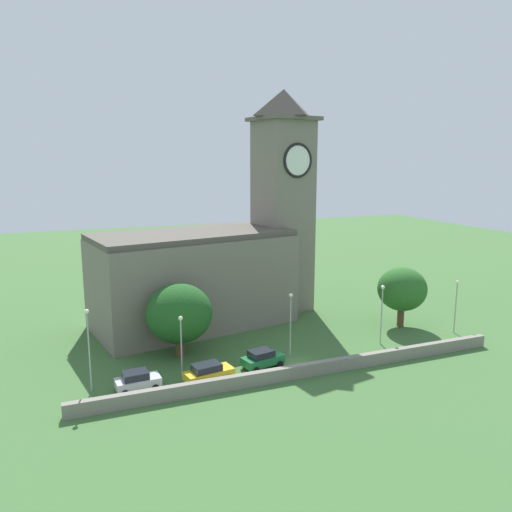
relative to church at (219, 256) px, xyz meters
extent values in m
plane|color=#3D6633|center=(2.40, -2.67, -8.45)|extent=(200.00, 200.00, 0.00)
cube|color=slate|center=(-3.67, -0.66, -2.84)|extent=(25.88, 16.17, 11.22)
cube|color=#524C43|center=(-3.67, -0.66, 3.11)|extent=(25.71, 15.22, 0.70)
cube|color=slate|center=(9.79, 1.78, 4.41)|extent=(7.52, 7.52, 25.73)
cube|color=#5B554B|center=(9.79, 1.78, 17.53)|extent=(8.73, 8.73, 0.50)
pyramid|color=#403C35|center=(9.79, 1.78, 19.56)|extent=(7.90, 7.90, 3.56)
cylinder|color=white|center=(10.38, -1.47, 12.13)|extent=(4.10, 0.86, 4.14)
torus|color=black|center=(10.38, -1.47, 12.13)|extent=(4.51, 1.17, 4.52)
cylinder|color=white|center=(13.03, 2.36, 12.13)|extent=(0.86, 4.10, 4.14)
torus|color=black|center=(13.03, 2.36, 12.13)|extent=(1.17, 4.51, 4.52)
cube|color=gray|center=(2.40, -20.14, -7.81)|extent=(44.39, 0.70, 1.28)
cube|color=silver|center=(-13.22, -17.06, -7.72)|extent=(4.11, 2.17, 0.81)
cube|color=#1E232B|center=(-13.42, -17.07, -6.99)|extent=(2.34, 1.83, 0.65)
cylinder|color=black|center=(-11.93, -16.02, -8.13)|extent=(0.67, 0.39, 0.65)
cylinder|color=black|center=(-11.81, -17.94, -8.13)|extent=(0.67, 0.39, 0.65)
cylinder|color=black|center=(-14.64, -16.19, -8.13)|extent=(0.67, 0.39, 0.65)
cylinder|color=black|center=(-14.52, -18.11, -8.13)|extent=(0.67, 0.39, 0.65)
cube|color=gold|center=(-6.72, -17.80, -7.71)|extent=(4.91, 2.68, 0.83)
cube|color=#1E232B|center=(-6.95, -17.84, -6.97)|extent=(2.85, 2.11, 0.66)
cylinder|color=black|center=(-5.33, -16.58, -8.12)|extent=(0.71, 0.45, 0.66)
cylinder|color=black|center=(-5.00, -18.47, -8.12)|extent=(0.71, 0.45, 0.66)
cylinder|color=black|center=(-8.44, -17.12, -8.12)|extent=(0.71, 0.45, 0.66)
cylinder|color=black|center=(-8.12, -19.01, -8.12)|extent=(0.71, 0.45, 0.66)
cube|color=#1E6B38|center=(-0.67, -16.52, -7.71)|extent=(4.53, 2.74, 0.83)
cube|color=#1E232B|center=(-0.88, -16.56, -6.96)|extent=(2.66, 2.15, 0.66)
cylinder|color=black|center=(0.54, -15.28, -8.12)|extent=(0.72, 0.47, 0.66)
cylinder|color=black|center=(0.93, -17.18, -8.12)|extent=(0.72, 0.47, 0.66)
cylinder|color=black|center=(-2.27, -15.85, -8.12)|extent=(0.72, 0.47, 0.66)
cylinder|color=black|center=(-1.89, -17.75, -8.12)|extent=(0.72, 0.47, 0.66)
cylinder|color=#9EA0A5|center=(-17.21, -15.81, -4.80)|extent=(0.14, 0.14, 7.31)
sphere|color=#F4EFCC|center=(-17.21, -15.81, -0.92)|extent=(0.44, 0.44, 0.44)
cylinder|color=#9EA0A5|center=(-8.78, -15.58, -5.64)|extent=(0.14, 0.14, 5.62)
sphere|color=#F4EFCC|center=(-8.78, -15.58, -2.61)|extent=(0.44, 0.44, 0.44)
cylinder|color=#9EA0A5|center=(2.97, -15.29, -5.14)|extent=(0.14, 0.14, 6.63)
sphere|color=#F4EFCC|center=(2.97, -15.29, -1.60)|extent=(0.44, 0.44, 0.44)
cylinder|color=#9EA0A5|center=(14.29, -15.44, -5.23)|extent=(0.14, 0.14, 6.45)
sphere|color=#F4EFCC|center=(14.29, -15.44, -1.78)|extent=(0.44, 0.44, 0.44)
cylinder|color=#9EA0A5|center=(24.88, -15.56, -5.42)|extent=(0.14, 0.14, 6.07)
sphere|color=#F4EFCC|center=(24.88, -15.56, -2.16)|extent=(0.44, 0.44, 0.44)
cylinder|color=brown|center=(20.31, -11.17, -7.16)|extent=(0.85, 0.85, 2.58)
ellipsoid|color=#286023|center=(20.31, -11.17, -3.60)|extent=(6.05, 6.05, 5.45)
cylinder|color=brown|center=(-7.76, -10.49, -7.39)|extent=(0.98, 0.98, 2.12)
ellipsoid|color=#1E511E|center=(-7.76, -10.49, -3.71)|extent=(7.01, 7.01, 6.30)
camera|label=1|loc=(-19.00, -60.79, 12.23)|focal=35.25mm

